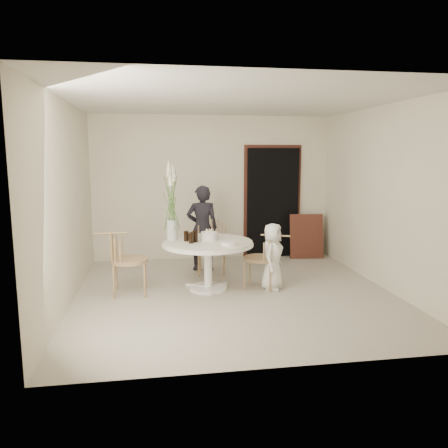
{
  "coord_description": "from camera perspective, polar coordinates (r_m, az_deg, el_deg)",
  "views": [
    {
      "loc": [
        -1.1,
        -5.96,
        1.99
      ],
      "look_at": [
        -0.1,
        0.3,
        0.97
      ],
      "focal_mm": 35.0,
      "sensor_mm": 36.0,
      "label": 1
    }
  ],
  "objects": [
    {
      "name": "table",
      "position": [
        6.4,
        -2.1,
        -3.25
      ],
      "size": [
        1.33,
        1.33,
        0.73
      ],
      "color": "white",
      "rests_on": "ground"
    },
    {
      "name": "chair_far",
      "position": [
        7.41,
        -1.59,
        -1.8
      ],
      "size": [
        0.55,
        0.59,
        0.9
      ],
      "rotation": [
        0.0,
        0.0,
        -0.16
      ],
      "color": "#A37758",
      "rests_on": "ground"
    },
    {
      "name": "cola_tumbler_d",
      "position": [
        6.31,
        -3.78,
        -1.61
      ],
      "size": [
        0.08,
        0.08,
        0.17
      ],
      "primitive_type": "cylinder",
      "rotation": [
        0.0,
        0.0,
        0.08
      ],
      "color": "black",
      "rests_on": "table"
    },
    {
      "name": "cola_tumbler_b",
      "position": [
        6.28,
        -4.27,
        -1.75
      ],
      "size": [
        0.09,
        0.09,
        0.15
      ],
      "primitive_type": "cylinder",
      "rotation": [
        0.0,
        0.0,
        -0.26
      ],
      "color": "black",
      "rests_on": "table"
    },
    {
      "name": "door_trim",
      "position": [
        8.54,
        6.3,
        3.17
      ],
      "size": [
        1.12,
        0.03,
        2.22
      ],
      "primitive_type": "cube",
      "color": "#58231E",
      "rests_on": "ground"
    },
    {
      "name": "plate_stack",
      "position": [
        6.07,
        0.65,
        -2.56
      ],
      "size": [
        0.25,
        0.25,
        0.06
      ],
      "primitive_type": "cylinder",
      "rotation": [
        0.0,
        0.0,
        0.13
      ],
      "color": "white",
      "rests_on": "table"
    },
    {
      "name": "doorway",
      "position": [
        8.5,
        6.36,
        2.74
      ],
      "size": [
        1.0,
        0.1,
        2.1
      ],
      "primitive_type": "cube",
      "color": "black",
      "rests_on": "ground"
    },
    {
      "name": "chair_right",
      "position": [
        6.52,
        5.71,
        -3.8
      ],
      "size": [
        0.6,
        0.58,
        0.83
      ],
      "rotation": [
        0.0,
        0.0,
        -1.99
      ],
      "color": "#A37758",
      "rests_on": "ground"
    },
    {
      "name": "room_shell",
      "position": [
        6.07,
        1.43,
        5.65
      ],
      "size": [
        4.5,
        4.5,
        4.5
      ],
      "color": "silver",
      "rests_on": "ground"
    },
    {
      "name": "boy",
      "position": [
        6.48,
        6.34,
        -4.24
      ],
      "size": [
        0.52,
        0.58,
        0.99
      ],
      "primitive_type": "imported",
      "rotation": [
        0.0,
        0.0,
        1.03
      ],
      "color": "white",
      "rests_on": "ground"
    },
    {
      "name": "birthday_cake",
      "position": [
        6.44,
        -1.95,
        -1.59
      ],
      "size": [
        0.25,
        0.25,
        0.17
      ],
      "rotation": [
        0.0,
        0.0,
        0.4
      ],
      "color": "silver",
      "rests_on": "table"
    },
    {
      "name": "chair_left",
      "position": [
        6.36,
        -13.42,
        -3.83
      ],
      "size": [
        0.56,
        0.52,
        0.91
      ],
      "rotation": [
        0.0,
        0.0,
        1.57
      ],
      "color": "#A37758",
      "rests_on": "ground"
    },
    {
      "name": "girl",
      "position": [
        7.48,
        -2.86,
        -0.53
      ],
      "size": [
        0.55,
        0.37,
        1.47
      ],
      "primitive_type": "imported",
      "rotation": [
        0.0,
        0.0,
        3.1
      ],
      "color": "black",
      "rests_on": "ground"
    },
    {
      "name": "cola_tumbler_c",
      "position": [
        6.39,
        -4.96,
        -1.57
      ],
      "size": [
        0.08,
        0.08,
        0.15
      ],
      "primitive_type": "cylinder",
      "rotation": [
        0.0,
        0.0,
        0.18
      ],
      "color": "black",
      "rests_on": "table"
    },
    {
      "name": "ground",
      "position": [
        6.38,
        1.37,
        -9.04
      ],
      "size": [
        4.5,
        4.5,
        0.0
      ],
      "primitive_type": "plane",
      "color": "beige",
      "rests_on": "ground"
    },
    {
      "name": "flower_vase",
      "position": [
        6.45,
        -6.89,
        2.85
      ],
      "size": [
        0.16,
        0.16,
        1.18
      ],
      "rotation": [
        0.0,
        0.0,
        0.14
      ],
      "color": "#B9C2BD",
      "rests_on": "table"
    },
    {
      "name": "picture_frame",
      "position": [
        8.56,
        10.71,
        -1.57
      ],
      "size": [
        0.66,
        0.26,
        0.85
      ],
      "primitive_type": "cube",
      "rotation": [
        -0.17,
        0.0,
        -0.11
      ],
      "color": "#58231E",
      "rests_on": "ground"
    },
    {
      "name": "cola_tumbler_a",
      "position": [
        6.23,
        -4.34,
        -1.85
      ],
      "size": [
        0.08,
        0.08,
        0.15
      ],
      "primitive_type": "cylinder",
      "rotation": [
        0.0,
        0.0,
        -0.13
      ],
      "color": "black",
      "rests_on": "table"
    }
  ]
}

